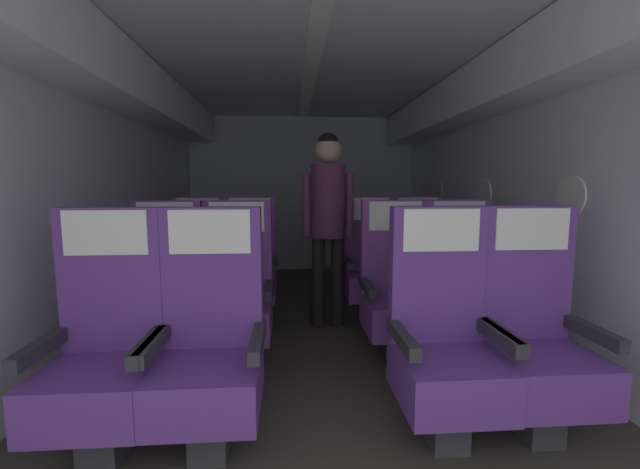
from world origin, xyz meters
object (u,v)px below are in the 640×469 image
at_px(seat_c_left_aisle, 250,270).
at_px(seat_c_left_window, 198,271).
at_px(seat_a_left_aisle, 210,351).
at_px(seat_c_right_window, 370,268).
at_px(seat_b_right_aisle, 461,293).
at_px(seat_a_left_window, 104,355).
at_px(seat_a_right_window, 444,345).
at_px(seat_b_left_aisle, 237,297).
at_px(seat_b_right_window, 397,294).
at_px(flight_attendant, 328,209).
at_px(seat_c_right_aisle, 419,267).
at_px(seat_b_left_window, 165,299).
at_px(seat_a_right_aisle, 536,341).

bearing_deg(seat_c_left_aisle, seat_c_left_window, -178.63).
xyz_separation_m(seat_a_left_aisle, seat_c_right_window, (1.07, 1.75, 0.00)).
bearing_deg(seat_b_right_aisle, seat_a_left_window, -156.05).
bearing_deg(seat_a_right_window, seat_a_left_aisle, 179.44).
xyz_separation_m(seat_b_left_aisle, seat_b_right_window, (1.08, 0.01, 0.00)).
bearing_deg(seat_c_left_window, flight_attendant, -9.09).
bearing_deg(flight_attendant, seat_c_right_aisle, 23.11).
bearing_deg(seat_b_right_window, seat_b_left_aisle, -179.59).
bearing_deg(seat_b_right_aisle, seat_a_left_aisle, -150.18).
height_order(seat_b_left_window, seat_c_left_window, same).
xyz_separation_m(seat_a_left_aisle, seat_c_left_aisle, (0.00, 1.77, 0.00)).
bearing_deg(seat_b_right_window, seat_b_left_window, -179.33).
bearing_deg(seat_c_right_window, seat_b_left_aisle, -140.86).
xyz_separation_m(seat_b_right_aisle, seat_c_right_aisle, (-0.01, 0.88, 0.00)).
height_order(seat_a_left_window, seat_b_right_window, same).
bearing_deg(seat_b_right_aisle, seat_c_right_window, 118.41).
bearing_deg(seat_a_left_window, seat_b_right_window, 30.09).
height_order(seat_b_left_aisle, seat_c_left_aisle, same).
relative_size(seat_b_left_window, flight_attendant, 0.68).
distance_m(seat_c_left_window, seat_c_right_window, 1.51).
bearing_deg(seat_c_left_aisle, seat_b_left_window, -117.05).
distance_m(seat_b_right_window, flight_attendant, 0.97).
height_order(seat_a_right_aisle, seat_c_left_aisle, same).
relative_size(seat_c_left_window, seat_c_left_aisle, 1.00).
height_order(seat_b_left_window, seat_b_left_aisle, same).
height_order(seat_c_right_aisle, seat_c_right_window, same).
distance_m(seat_b_left_aisle, flight_attendant, 1.11).
xyz_separation_m(seat_b_left_window, seat_c_left_window, (0.02, 0.89, 0.00)).
bearing_deg(seat_c_left_window, seat_c_right_window, -0.57).
relative_size(seat_a_left_window, seat_b_right_aisle, 1.00).
height_order(seat_b_left_window, flight_attendant, flight_attendant).
bearing_deg(seat_c_left_window, seat_a_left_aisle, -75.95).
height_order(seat_a_left_aisle, seat_c_left_window, same).
height_order(seat_a_right_aisle, flight_attendant, flight_attendant).
bearing_deg(seat_b_right_window, seat_a_right_aisle, -63.84).
distance_m(seat_a_left_window, seat_c_left_window, 1.77).
bearing_deg(seat_a_left_aisle, seat_c_right_aisle, 49.10).
bearing_deg(seat_a_left_window, seat_b_right_aisle, 23.95).
bearing_deg(seat_b_right_aisle, seat_c_left_window, 156.02).
relative_size(seat_b_right_window, seat_c_right_aisle, 1.00).
bearing_deg(seat_b_left_window, seat_b_right_window, 0.67).
bearing_deg(seat_a_left_aisle, seat_b_left_window, 117.67).
relative_size(seat_b_left_window, seat_b_right_aisle, 1.00).
bearing_deg(seat_c_right_aisle, seat_c_left_window, 179.97).
bearing_deg(seat_b_right_aisle, seat_a_right_aisle, -91.00).
xyz_separation_m(seat_c_left_window, seat_c_left_aisle, (0.44, 0.01, 0.00)).
height_order(seat_c_right_aisle, flight_attendant, flight_attendant).
xyz_separation_m(seat_a_left_aisle, seat_b_right_window, (1.09, 0.89, 0.00)).
bearing_deg(seat_a_left_window, seat_c_right_window, 48.95).
relative_size(seat_b_left_aisle, seat_c_left_aisle, 1.00).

